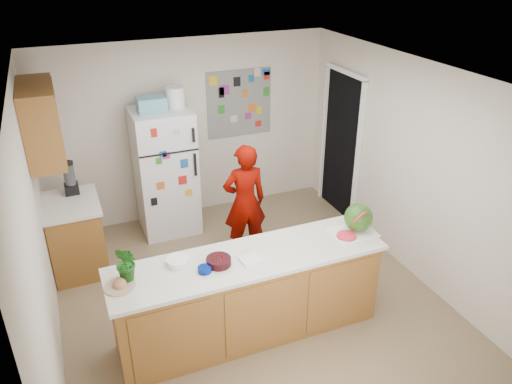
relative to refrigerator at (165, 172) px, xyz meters
name	(u,v)px	position (x,y,z in m)	size (l,w,h in m)	color
floor	(249,299)	(0.45, -1.88, -0.86)	(4.00, 4.50, 0.02)	brown
wall_back	(189,130)	(0.45, 0.38, 0.40)	(4.00, 0.02, 2.50)	beige
wall_left	(36,240)	(-1.56, -1.88, 0.40)	(0.02, 4.50, 2.50)	beige
wall_right	(411,169)	(2.46, -1.88, 0.40)	(0.02, 4.50, 2.50)	beige
ceiling	(248,76)	(0.45, -1.88, 1.66)	(4.00, 4.50, 0.02)	white
doorway	(342,145)	(2.44, -0.43, 0.17)	(0.03, 0.85, 2.04)	black
peninsula_base	(249,297)	(0.25, -2.38, -0.41)	(2.60, 0.62, 0.88)	brown
peninsula_top	(249,259)	(0.25, -2.38, 0.05)	(2.68, 0.70, 0.04)	silver
side_counter_base	(76,237)	(-1.24, -0.53, -0.42)	(0.60, 0.80, 0.86)	brown
side_counter_top	(70,204)	(-1.24, -0.53, 0.03)	(0.64, 0.84, 0.04)	silver
upper_cabinets	(41,122)	(-1.37, -0.58, 1.05)	(0.35, 1.00, 0.80)	brown
refrigerator	(165,172)	(0.00, 0.00, 0.00)	(0.75, 0.70, 1.70)	silver
fridge_top_bin	(151,104)	(-0.10, 0.00, 0.94)	(0.35, 0.28, 0.18)	#5999B2
photo_collage	(239,103)	(1.20, 0.36, 0.70)	(0.95, 0.01, 0.95)	slate
person	(245,202)	(0.74, -1.01, -0.11)	(0.54, 0.36, 1.49)	#670600
blender_appliance	(70,179)	(-1.19, -0.30, 0.24)	(0.13, 0.13, 0.38)	black
cutting_board	(353,232)	(1.40, -2.38, 0.08)	(0.45, 0.33, 0.01)	silver
watermelon	(358,218)	(1.46, -2.36, 0.23)	(0.29, 0.29, 0.29)	#286314
watermelon_slice	(346,236)	(1.29, -2.43, 0.09)	(0.19, 0.19, 0.02)	#D82E45
cherry_bowl	(219,261)	(-0.05, -2.39, 0.11)	(0.23, 0.23, 0.07)	black
white_bowl	(178,262)	(-0.40, -2.24, 0.10)	(0.21, 0.21, 0.06)	silver
cobalt_bowl	(205,269)	(-0.21, -2.45, 0.10)	(0.13, 0.13, 0.05)	#001665
plate	(120,286)	(-0.95, -2.38, 0.08)	(0.28, 0.28, 0.02)	beige
paper_towel	(250,259)	(0.24, -2.44, 0.08)	(0.19, 0.17, 0.02)	silver
keys	(363,236)	(1.45, -2.48, 0.08)	(0.09, 0.04, 0.01)	gray
potted_plant	(127,264)	(-0.86, -2.33, 0.26)	(0.21, 0.17, 0.38)	#12440A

